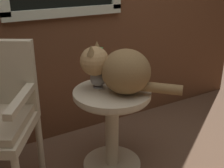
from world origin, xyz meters
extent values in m
cube|color=beige|center=(0.05, 0.69, 1.06)|extent=(0.96, 0.03, 0.07)
cylinder|color=beige|center=(0.12, 0.11, 0.01)|extent=(0.43, 0.43, 0.03)
cylinder|color=beige|center=(0.12, 0.11, 0.30)|extent=(0.10, 0.10, 0.55)
cylinder|color=beige|center=(0.12, 0.11, 0.60)|extent=(0.53, 0.53, 0.03)
torus|color=beige|center=(0.12, 0.11, 0.57)|extent=(0.51, 0.51, 0.02)
cylinder|color=beige|center=(-0.35, 0.30, 0.23)|extent=(0.04, 0.04, 0.45)
cube|color=beige|center=(-0.47, 0.11, 0.69)|extent=(0.28, 0.41, 0.04)
ellipsoid|color=olive|center=(0.19, 0.04, 0.76)|extent=(0.44, 0.44, 0.30)
sphere|color=tan|center=(0.04, 0.19, 0.81)|extent=(0.19, 0.19, 0.19)
cone|color=olive|center=(0.08, 0.23, 0.90)|extent=(0.06, 0.06, 0.07)
cone|color=olive|center=(0.00, 0.16, 0.90)|extent=(0.06, 0.06, 0.07)
cylinder|color=olive|center=(0.34, -0.12, 0.67)|extent=(0.25, 0.25, 0.07)
cylinder|color=#99999E|center=(0.07, 0.21, 0.62)|extent=(0.07, 0.07, 0.01)
ellipsoid|color=#99999E|center=(0.07, 0.21, 0.68)|extent=(0.11, 0.11, 0.11)
cylinder|color=#99999E|center=(0.07, 0.21, 0.75)|extent=(0.06, 0.06, 0.05)
torus|color=#99999E|center=(0.07, 0.21, 0.77)|extent=(0.08, 0.08, 0.01)
cylinder|color=#387533|center=(0.08, 0.20, 0.83)|extent=(0.02, 0.02, 0.11)
cone|color=#387533|center=(0.09, 0.20, 0.89)|extent=(0.04, 0.04, 0.02)
cylinder|color=#387533|center=(0.07, 0.20, 0.82)|extent=(0.02, 0.02, 0.09)
cone|color=#387533|center=(0.06, 0.19, 0.86)|extent=(0.04, 0.04, 0.02)
camera|label=1|loc=(-0.77, -1.43, 1.39)|focal=46.24mm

